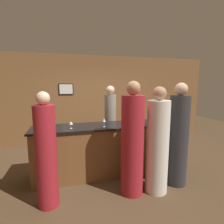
{
  "coord_description": "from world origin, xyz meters",
  "views": [
    {
      "loc": [
        -0.85,
        -3.43,
        1.86
      ],
      "look_at": [
        0.08,
        0.1,
        1.3
      ],
      "focal_mm": 28.0,
      "sensor_mm": 36.0,
      "label": 1
    }
  ],
  "objects_px": {
    "guest_1": "(46,155)",
    "wine_bottle_0": "(149,118)",
    "wine_bottle_1": "(132,120)",
    "guest_0": "(178,138)",
    "guest_3": "(157,145)",
    "bartender": "(110,124)",
    "guest_2": "(132,143)"
  },
  "relations": [
    {
      "from": "guest_2",
      "to": "guest_3",
      "type": "distance_m",
      "value": 0.44
    },
    {
      "from": "guest_0",
      "to": "guest_1",
      "type": "height_order",
      "value": "guest_0"
    },
    {
      "from": "guest_2",
      "to": "guest_3",
      "type": "bearing_deg",
      "value": -7.43
    },
    {
      "from": "bartender",
      "to": "wine_bottle_0",
      "type": "xyz_separation_m",
      "value": [
        0.66,
        -0.83,
        0.29
      ]
    },
    {
      "from": "guest_0",
      "to": "guest_3",
      "type": "bearing_deg",
      "value": -166.82
    },
    {
      "from": "wine_bottle_0",
      "to": "guest_3",
      "type": "bearing_deg",
      "value": -106.32
    },
    {
      "from": "bartender",
      "to": "guest_2",
      "type": "distance_m",
      "value": 1.54
    },
    {
      "from": "guest_0",
      "to": "wine_bottle_1",
      "type": "bearing_deg",
      "value": 138.15
    },
    {
      "from": "guest_1",
      "to": "wine_bottle_1",
      "type": "height_order",
      "value": "guest_1"
    },
    {
      "from": "guest_0",
      "to": "guest_3",
      "type": "height_order",
      "value": "guest_0"
    },
    {
      "from": "bartender",
      "to": "wine_bottle_1",
      "type": "relative_size",
      "value": 6.67
    },
    {
      "from": "guest_0",
      "to": "guest_1",
      "type": "xyz_separation_m",
      "value": [
        -2.3,
        -0.04,
        -0.06
      ]
    },
    {
      "from": "wine_bottle_1",
      "to": "wine_bottle_0",
      "type": "bearing_deg",
      "value": 3.99
    },
    {
      "from": "guest_2",
      "to": "wine_bottle_0",
      "type": "xyz_separation_m",
      "value": [
        0.66,
        0.7,
        0.28
      ]
    },
    {
      "from": "bartender",
      "to": "wine_bottle_1",
      "type": "distance_m",
      "value": 0.94
    },
    {
      "from": "wine_bottle_0",
      "to": "wine_bottle_1",
      "type": "xyz_separation_m",
      "value": [
        -0.42,
        -0.03,
        -0.02
      ]
    },
    {
      "from": "wine_bottle_1",
      "to": "guest_3",
      "type": "bearing_deg",
      "value": -75.04
    },
    {
      "from": "wine_bottle_0",
      "to": "bartender",
      "type": "bearing_deg",
      "value": 128.29
    },
    {
      "from": "guest_1",
      "to": "guest_2",
      "type": "height_order",
      "value": "guest_2"
    },
    {
      "from": "wine_bottle_0",
      "to": "guest_1",
      "type": "bearing_deg",
      "value": -161.43
    },
    {
      "from": "guest_0",
      "to": "guest_2",
      "type": "height_order",
      "value": "guest_2"
    },
    {
      "from": "bartender",
      "to": "guest_1",
      "type": "bearing_deg",
      "value": 47.71
    },
    {
      "from": "bartender",
      "to": "guest_1",
      "type": "distance_m",
      "value": 2.05
    },
    {
      "from": "guest_3",
      "to": "guest_1",
      "type": "bearing_deg",
      "value": 177.54
    },
    {
      "from": "guest_0",
      "to": "guest_2",
      "type": "relative_size",
      "value": 0.99
    },
    {
      "from": "guest_3",
      "to": "wine_bottle_1",
      "type": "height_order",
      "value": "guest_3"
    },
    {
      "from": "wine_bottle_0",
      "to": "wine_bottle_1",
      "type": "relative_size",
      "value": 1.17
    },
    {
      "from": "bartender",
      "to": "guest_3",
      "type": "xyz_separation_m",
      "value": [
        0.43,
        -1.59,
        -0.03
      ]
    },
    {
      "from": "bartender",
      "to": "guest_3",
      "type": "relative_size",
      "value": 1.0
    },
    {
      "from": "wine_bottle_0",
      "to": "wine_bottle_1",
      "type": "distance_m",
      "value": 0.42
    },
    {
      "from": "guest_0",
      "to": "wine_bottle_1",
      "type": "height_order",
      "value": "guest_0"
    },
    {
      "from": "guest_1",
      "to": "wine_bottle_0",
      "type": "distance_m",
      "value": 2.17
    }
  ]
}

